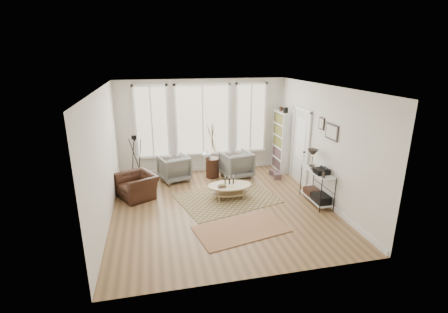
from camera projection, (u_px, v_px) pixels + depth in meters
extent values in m
plane|color=olive|center=(221.00, 207.00, 8.00)|extent=(5.50, 5.50, 0.00)
plane|color=white|center=(221.00, 87.00, 7.13)|extent=(5.50, 5.50, 0.00)
cube|color=silver|center=(203.00, 126.00, 10.13)|extent=(5.20, 0.04, 2.90)
cube|color=silver|center=(259.00, 199.00, 5.01)|extent=(5.20, 0.04, 2.90)
cube|color=silver|center=(104.00, 158.00, 7.03)|extent=(0.04, 5.50, 2.90)
cube|color=silver|center=(323.00, 144.00, 8.11)|extent=(0.04, 5.50, 2.90)
cube|color=white|center=(204.00, 168.00, 10.54)|extent=(5.10, 0.04, 0.12)
cube|color=white|center=(317.00, 195.00, 8.52)|extent=(0.03, 5.40, 0.12)
cube|color=#C5B87F|center=(203.00, 120.00, 10.05)|extent=(1.60, 0.03, 2.10)
cube|color=#C5B87F|center=(152.00, 122.00, 9.73)|extent=(0.90, 0.03, 2.10)
cube|color=#C5B87F|center=(251.00, 118.00, 10.37)|extent=(0.90, 0.03, 2.10)
cube|color=white|center=(203.00, 120.00, 10.03)|extent=(1.74, 0.06, 2.24)
cube|color=white|center=(152.00, 122.00, 9.71)|extent=(1.04, 0.06, 2.24)
cube|color=white|center=(251.00, 118.00, 10.36)|extent=(1.04, 0.06, 2.24)
cube|color=white|center=(204.00, 154.00, 10.34)|extent=(4.10, 0.12, 0.06)
cube|color=silver|center=(300.00, 147.00, 9.30)|extent=(0.04, 0.88, 2.10)
cube|color=white|center=(300.00, 139.00, 9.22)|extent=(0.01, 0.55, 1.20)
cube|color=white|center=(308.00, 152.00, 8.84)|extent=(0.06, 0.08, 2.18)
cube|color=white|center=(293.00, 143.00, 9.75)|extent=(0.06, 0.08, 2.18)
cube|color=white|center=(303.00, 109.00, 8.97)|extent=(0.06, 1.06, 0.08)
sphere|color=black|center=(304.00, 152.00, 8.99)|extent=(0.06, 0.06, 0.06)
cube|color=white|center=(286.00, 145.00, 9.92)|extent=(0.30, 0.03, 1.90)
cube|color=white|center=(276.00, 138.00, 10.68)|extent=(0.30, 0.03, 1.90)
cube|color=white|center=(286.00, 141.00, 10.33)|extent=(0.02, 0.85, 1.90)
cube|color=white|center=(281.00, 141.00, 10.30)|extent=(0.30, 0.81, 1.90)
cube|color=brown|center=(281.00, 141.00, 10.30)|extent=(0.24, 0.75, 1.76)
cube|color=black|center=(286.00, 110.00, 9.80)|extent=(0.12, 0.10, 0.16)
sphere|color=#331A11|center=(281.00, 109.00, 10.13)|extent=(0.14, 0.14, 0.14)
cube|color=white|center=(316.00, 198.00, 8.18)|extent=(0.37, 1.07, 0.03)
cube|color=white|center=(318.00, 172.00, 7.97)|extent=(0.37, 1.07, 0.02)
cylinder|color=black|center=(321.00, 196.00, 7.56)|extent=(0.02, 0.02, 0.85)
cylinder|color=black|center=(335.00, 195.00, 7.64)|extent=(0.02, 0.02, 0.85)
cylinder|color=black|center=(301.00, 180.00, 8.55)|extent=(0.02, 0.02, 0.85)
cylinder|color=black|center=(313.00, 179.00, 8.62)|extent=(0.02, 0.02, 0.85)
cylinder|color=black|center=(312.00, 166.00, 8.28)|extent=(0.14, 0.14, 0.02)
cylinder|color=black|center=(312.00, 160.00, 8.24)|extent=(0.02, 0.02, 0.30)
cone|color=black|center=(313.00, 153.00, 8.18)|extent=(0.28, 0.28, 0.18)
cube|color=black|center=(322.00, 171.00, 7.81)|extent=(0.32, 0.30, 0.13)
cube|color=black|center=(321.00, 198.00, 7.92)|extent=(0.32, 0.45, 0.20)
cube|color=#331A11|center=(312.00, 192.00, 8.36)|extent=(0.32, 0.40, 0.16)
cube|color=black|center=(324.00, 175.00, 7.53)|extent=(0.02, 0.10, 0.14)
cube|color=black|center=(313.00, 168.00, 8.04)|extent=(0.02, 0.10, 0.12)
cube|color=black|center=(332.00, 132.00, 7.61)|extent=(0.03, 0.52, 0.38)
cube|color=silver|center=(331.00, 132.00, 7.61)|extent=(0.01, 0.44, 0.30)
cube|color=black|center=(322.00, 124.00, 8.05)|extent=(0.03, 0.24, 0.30)
cube|color=silver|center=(321.00, 124.00, 8.05)|extent=(0.01, 0.18, 0.24)
cube|color=brown|center=(227.00, 198.00, 8.47)|extent=(2.81, 2.39, 0.01)
cube|color=brown|center=(241.00, 229.00, 6.95)|extent=(2.12, 1.46, 0.01)
ellipsoid|color=tan|center=(230.00, 192.00, 8.46)|extent=(0.99, 0.63, 0.03)
ellipsoid|color=tan|center=(230.00, 185.00, 8.40)|extent=(1.15, 0.74, 0.04)
cylinder|color=tan|center=(219.00, 196.00, 8.22)|extent=(0.03, 0.03, 0.33)
cylinder|color=tan|center=(243.00, 194.00, 8.35)|extent=(0.03, 0.03, 0.33)
cylinder|color=tan|center=(216.00, 190.00, 8.56)|extent=(0.03, 0.03, 0.33)
cylinder|color=tan|center=(240.00, 188.00, 8.69)|extent=(0.03, 0.03, 0.33)
cylinder|color=black|center=(225.00, 182.00, 8.39)|extent=(0.03, 0.03, 0.16)
cylinder|color=black|center=(229.00, 181.00, 8.41)|extent=(0.03, 0.03, 0.16)
cylinder|color=black|center=(233.00, 181.00, 8.44)|extent=(0.03, 0.03, 0.16)
cube|color=#2F4A28|center=(222.00, 186.00, 8.27)|extent=(0.20, 0.15, 0.05)
imported|color=slate|center=(174.00, 168.00, 9.60)|extent=(1.01, 1.03, 0.75)
imported|color=slate|center=(236.00, 164.00, 9.87)|extent=(1.01, 1.03, 0.80)
cylinder|color=#331A11|center=(212.00, 168.00, 9.85)|extent=(0.40, 0.40, 0.60)
imported|color=silver|center=(207.00, 154.00, 9.78)|extent=(0.31, 0.31, 0.26)
imported|color=#331A11|center=(137.00, 186.00, 8.45)|extent=(1.25, 1.20, 0.63)
cylinder|color=black|center=(134.00, 140.00, 9.13)|extent=(0.06, 0.06, 0.06)
cube|color=black|center=(134.00, 137.00, 9.11)|extent=(0.15, 0.11, 0.10)
cylinder|color=black|center=(134.00, 138.00, 9.03)|extent=(0.06, 0.08, 0.06)
cube|color=brown|center=(274.00, 173.00, 10.06)|extent=(0.26, 0.30, 0.16)
cube|color=brown|center=(277.00, 176.00, 9.78)|extent=(0.24, 0.29, 0.16)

